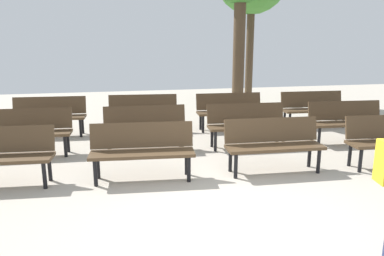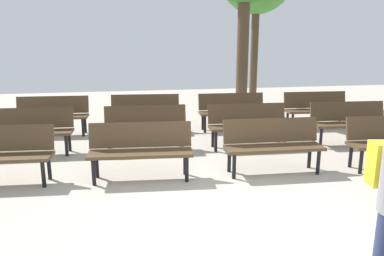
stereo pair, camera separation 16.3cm
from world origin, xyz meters
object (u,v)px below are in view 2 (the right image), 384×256
Objects in this scene: bench_r1_c0 at (29,128)px; bench_r2_c0 at (52,113)px; bench_r1_c1 at (146,125)px; bench_r2_c1 at (145,111)px; bench_r0_c2 at (273,142)px; bench_r0_c1 at (141,147)px; bench_r2_c2 at (232,109)px; bench_r1_c2 at (248,123)px; bench_r1_c3 at (349,120)px; bench_r2_c3 at (316,107)px.

bench_r1_c0 is 1.00× the size of bench_r2_c0.
bench_r1_c1 is 1.52m from bench_r2_c1.
bench_r0_c1 is at bearing 179.77° from bench_r0_c2.
bench_r2_c2 is (0.19, 2.97, 0.00)m from bench_r0_c2.
bench_r1_c0 is at bearing -92.78° from bench_r2_c0.
bench_r1_c0 and bench_r1_c2 have the same top height.
bench_r1_c0 and bench_r2_c1 have the same top height.
bench_r0_c2 is at bearing 2.23° from bench_r0_c1.
bench_r1_c3 and bench_r2_c2 have the same top height.
bench_r1_c0 is at bearing 159.29° from bench_r0_c2.
bench_r0_c2 is 4.51m from bench_r1_c0.
bench_r0_c1 is 2.61m from bench_r1_c2.
bench_r1_c0 and bench_r1_c1 have the same top height.
bench_r2_c1 is at bearing 123.15° from bench_r0_c2.
bench_r0_c1 is at bearing -145.33° from bench_r1_c2.
bench_r1_c3 is 1.00× the size of bench_r2_c0.
bench_r2_c0 is 6.32m from bench_r2_c3.
bench_r2_c2 is at bearing 88.65° from bench_r0_c2.
bench_r1_c3 is 1.53m from bench_r2_c3.
bench_r2_c3 is (4.29, 1.21, 0.00)m from bench_r1_c1.
bench_r1_c0 is 1.00× the size of bench_r2_c3.
bench_r0_c2 is 2.97m from bench_r2_c2.
bench_r1_c2 is 1.00× the size of bench_r2_c2.
bench_r1_c1 and bench_r1_c2 have the same top height.
bench_r0_c2 is 1.00× the size of bench_r2_c3.
bench_r1_c2 is 4.43m from bench_r2_c0.
bench_r0_c1 is at bearing -55.97° from bench_r2_c0.
bench_r2_c1 is at bearing 33.83° from bench_r1_c0.
bench_r1_c1 and bench_r1_c3 have the same top height.
bench_r0_c1 is at bearing -126.49° from bench_r2_c2.
bench_r2_c2 is (-2.04, 1.66, 0.00)m from bench_r1_c3.
bench_r2_c0 is at bearing 178.80° from bench_r2_c2.
bench_r2_c1 is at bearing 177.61° from bench_r2_c2.
bench_r0_c2 and bench_r1_c1 have the same top height.
bench_r1_c1 is 1.00× the size of bench_r2_c2.
bench_r1_c2 is (2.04, -0.16, 0.00)m from bench_r1_c1.
bench_r1_c3 is 6.51m from bench_r2_c0.
bench_r1_c2 is 0.99× the size of bench_r2_c1.
bench_r1_c2 and bench_r1_c3 have the same top height.
bench_r1_c0 is at bearing -167.55° from bench_r2_c3.
bench_r1_c0 is (-4.15, 1.77, 0.00)m from bench_r0_c2.
bench_r1_c2 is at bearing -179.90° from bench_r1_c3.
bench_r1_c3 is (4.19, -0.32, 0.00)m from bench_r1_c1.
bench_r1_c2 is (2.22, 1.37, 0.00)m from bench_r0_c1.
bench_r2_c0 is (-3.98, 3.25, 0.00)m from bench_r0_c2.
bench_r1_c2 is (0.08, 1.46, 0.00)m from bench_r0_c2.
bench_r0_c2 is 3.66m from bench_r2_c1.
bench_r2_c2 is at bearing 34.20° from bench_r1_c1.
bench_r1_c3 is at bearing -1.55° from bench_r1_c0.
bench_r2_c2 is at bearing -0.11° from bench_r2_c0.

